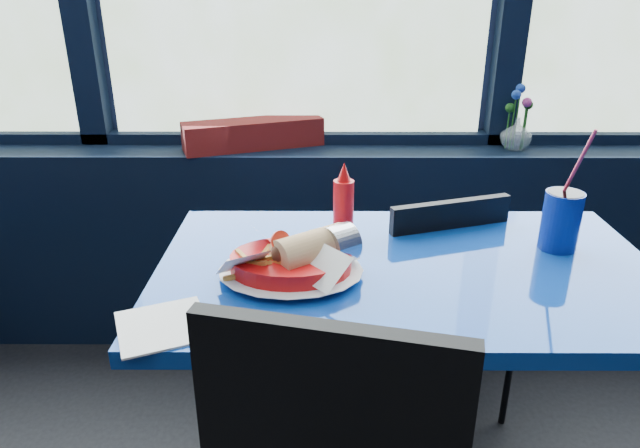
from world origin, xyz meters
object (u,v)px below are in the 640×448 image
(chair_near_back, at_px, (445,295))
(ketchup_bottle, at_px, (343,204))
(near_table, at_px, (403,329))
(flower_vase, at_px, (517,130))
(food_basket, at_px, (294,261))
(soda_cup, at_px, (561,219))
(planter_box, at_px, (253,134))

(chair_near_back, relative_size, ketchup_bottle, 4.08)
(near_table, bearing_deg, flower_vase, 58.91)
(ketchup_bottle, bearing_deg, near_table, -50.33)
(chair_near_back, height_order, flower_vase, flower_vase)
(chair_near_back, height_order, ketchup_bottle, ketchup_bottle)
(chair_near_back, height_order, food_basket, food_basket)
(near_table, height_order, soda_cup, soda_cup)
(planter_box, height_order, soda_cup, soda_cup)
(near_table, xyz_separation_m, flower_vase, (0.51, 0.85, 0.30))
(planter_box, xyz_separation_m, food_basket, (0.19, -0.93, -0.06))
(chair_near_back, distance_m, planter_box, 0.92)
(flower_vase, xyz_separation_m, soda_cup, (-0.12, -0.75, -0.04))
(ketchup_bottle, height_order, soda_cup, soda_cup)
(ketchup_bottle, bearing_deg, chair_near_back, 24.72)
(food_basket, xyz_separation_m, soda_cup, (0.67, 0.15, 0.04))
(near_table, bearing_deg, soda_cup, 14.25)
(flower_vase, distance_m, soda_cup, 0.76)
(near_table, xyz_separation_m, chair_near_back, (0.18, 0.33, -0.09))
(planter_box, bearing_deg, ketchup_bottle, -85.91)
(near_table, xyz_separation_m, soda_cup, (0.40, 0.10, 0.26))
(food_basket, relative_size, ketchup_bottle, 1.62)
(chair_near_back, distance_m, food_basket, 0.67)
(ketchup_bottle, bearing_deg, food_basket, -117.55)
(chair_near_back, bearing_deg, planter_box, -58.12)
(flower_vase, height_order, soda_cup, soda_cup)
(near_table, relative_size, food_basket, 3.66)
(flower_vase, relative_size, ketchup_bottle, 1.18)
(food_basket, bearing_deg, ketchup_bottle, 51.90)
(planter_box, height_order, flower_vase, flower_vase)
(flower_vase, xyz_separation_m, food_basket, (-0.78, -0.91, -0.08))
(ketchup_bottle, bearing_deg, planter_box, 114.31)
(near_table, xyz_separation_m, planter_box, (-0.46, 0.88, 0.28))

